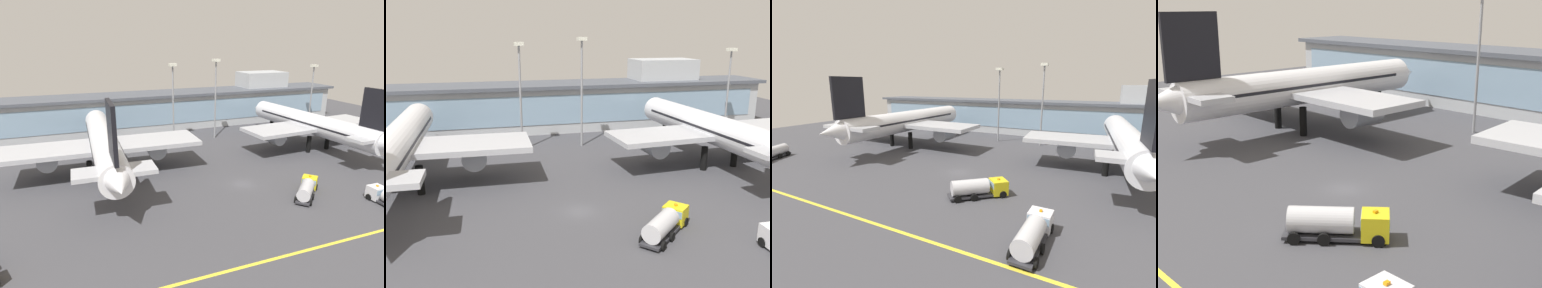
# 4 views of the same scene
# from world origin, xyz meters

# --- Properties ---
(ground_plane) EXTENTS (180.00, 180.00, 0.00)m
(ground_plane) POSITION_xyz_m (0.00, 0.00, 0.00)
(ground_plane) COLOR #424247
(taxiway_centreline_stripe) EXTENTS (144.00, 0.50, 0.01)m
(taxiway_centreline_stripe) POSITION_xyz_m (0.00, -22.00, 0.01)
(taxiway_centreline_stripe) COLOR yellow
(taxiway_centreline_stripe) RESTS_ON ground
(terminal_building) EXTENTS (121.15, 14.00, 16.58)m
(terminal_building) POSITION_xyz_m (1.95, 49.18, 6.19)
(terminal_building) COLOR #ADB2B7
(terminal_building) RESTS_ON ground
(airliner_near_left) EXTENTS (39.76, 52.00, 18.43)m
(airliner_near_left) POSITION_xyz_m (-24.42, 14.62, 6.74)
(airliner_near_left) COLOR black
(airliner_near_left) RESTS_ON ground
(airliner_near_right) EXTENTS (37.74, 49.73, 17.53)m
(airliner_near_right) POSITION_xyz_m (28.01, 14.58, 6.40)
(airliner_near_right) COLOR black
(airliner_near_right) RESTS_ON ground
(baggage_tug_near) EXTENTS (8.32, 7.88, 2.90)m
(baggage_tug_near) POSITION_xyz_m (8.39, -8.47, 1.51)
(baggage_tug_near) COLOR black
(baggage_tug_near) RESTS_ON ground
(apron_light_mast_west) EXTENTS (1.80, 1.80, 19.81)m
(apron_light_mast_west) POSITION_xyz_m (44.59, 35.01, 13.32)
(apron_light_mast_west) COLOR gray
(apron_light_mast_west) RESTS_ON ground
(apron_light_mast_centre) EXTENTS (1.80, 1.80, 22.32)m
(apron_light_mast_centre) POSITION_xyz_m (8.44, 31.78, 14.73)
(apron_light_mast_centre) COLOR gray
(apron_light_mast_centre) RESTS_ON ground
(apron_light_mast_east) EXTENTS (1.80, 1.80, 21.42)m
(apron_light_mast_east) POSITION_xyz_m (-4.08, 31.58, 14.23)
(apron_light_mast_east) COLOR gray
(apron_light_mast_east) RESTS_ON ground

